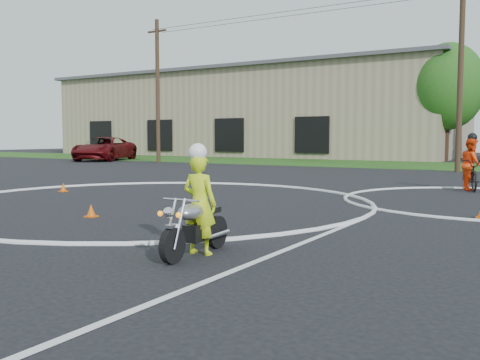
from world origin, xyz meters
The scene contains 10 objects.
ground centered at (0.00, 0.00, 0.00)m, with size 120.00×120.00×0.00m, color black.
grass_strip centered at (0.00, 27.00, 0.01)m, with size 120.00×10.00×0.02m, color #1E4714.
course_markings centered at (2.17, 4.35, 0.01)m, with size 19.05×19.05×0.12m.
primary_motorcycle centered at (4.99, -1.87, 0.45)m, with size 0.62×1.76×0.93m.
rider_primary_grp centered at (4.99, -1.74, 0.83)m, with size 0.59×0.40×1.72m.
rider_second_grp centered at (7.04, 11.22, 0.69)m, with size 1.31×2.16×1.96m.
pickup_grp centered at (-20.95, 21.61, 0.91)m, with size 5.13×7.22×1.83m.
traffic_cones centered at (2.98, 1.96, 0.14)m, with size 16.39×10.42×0.30m.
warehouse centered at (-18.00, 39.99, 4.16)m, with size 41.00×17.00×8.30m.
utility_poles centered at (5.00, 21.00, 5.20)m, with size 41.60×1.12×10.00m.
Camera 1 is at (9.79, -8.39, 1.81)m, focal length 40.00 mm.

